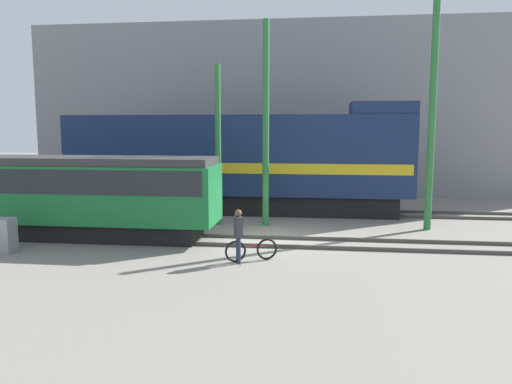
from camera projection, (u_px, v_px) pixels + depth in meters
name	position (u px, v px, depth m)	size (l,w,h in m)	color
ground_plane	(268.00, 238.00, 19.56)	(120.00, 120.00, 0.00)	gray
track_near	(266.00, 241.00, 18.69)	(60.00, 1.50, 0.14)	#47423D
track_far	(280.00, 211.00, 25.34)	(60.00, 1.51, 0.14)	#47423D
building_backdrop	(291.00, 111.00, 33.74)	(33.42, 6.00, 10.86)	gray
freight_locomotive	(240.00, 162.00, 25.27)	(17.23, 3.04, 5.51)	black
streetcar	(72.00, 192.00, 19.42)	(11.47, 2.54, 3.19)	black
bicycle	(251.00, 250.00, 16.19)	(1.64, 0.81, 0.77)	black
person	(238.00, 231.00, 15.84)	(0.35, 0.42, 1.74)	#232D4C
utility_pole_left	(218.00, 146.00, 21.88)	(0.25, 0.25, 7.02)	#2D7238
utility_pole_center	(266.00, 125.00, 21.50)	(0.29, 0.29, 8.84)	#2D7238
utility_pole_right	(432.00, 117.00, 20.59)	(0.30, 0.30, 9.45)	#2D7238
signal_box	(4.00, 235.00, 17.27)	(0.70, 0.60, 1.20)	gray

